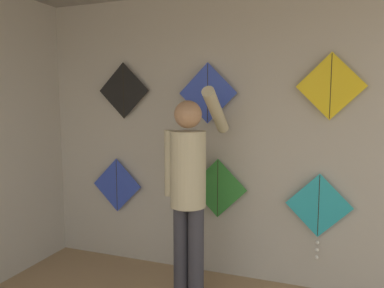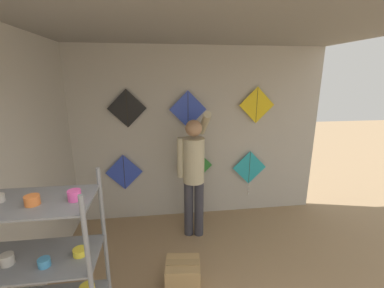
{
  "view_description": "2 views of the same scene",
  "coord_description": "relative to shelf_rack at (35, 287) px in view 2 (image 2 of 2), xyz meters",
  "views": [
    {
      "loc": [
        1.11,
        0.04,
        1.77
      ],
      "look_at": [
        -0.08,
        3.29,
        1.36
      ],
      "focal_mm": 35.0,
      "sensor_mm": 36.0,
      "label": 1
    },
    {
      "loc": [
        -0.49,
        -0.45,
        2.34
      ],
      "look_at": [
        0.02,
        3.29,
        1.34
      ],
      "focal_mm": 24.0,
      "sensor_mm": 36.0,
      "label": 2
    }
  ],
  "objects": [
    {
      "name": "left_panel",
      "position": [
        -0.52,
        0.72,
        0.42
      ],
      "size": [
        0.06,
        4.39,
        2.8
      ],
      "primitive_type": "cube",
      "color": "#BCB7AD",
      "rests_on": "ground"
    },
    {
      "name": "ceiling_slab",
      "position": [
        1.33,
        0.72,
        1.84
      ],
      "size": [
        4.45,
        4.39,
        0.04
      ],
      "primitive_type": "cube",
      "color": "gray"
    },
    {
      "name": "shopkeeper",
      "position": [
        1.33,
        1.9,
        0.08
      ],
      "size": [
        0.47,
        0.62,
        1.88
      ],
      "rotation": [
        0.0,
        0.0,
        -0.21
      ],
      "color": "#383842",
      "rests_on": "ground"
    },
    {
      "name": "kite_5",
      "position": [
        2.44,
        2.45,
        0.9
      ],
      "size": [
        0.59,
        0.01,
        0.59
      ],
      "color": "yellow"
    },
    {
      "name": "kite_0",
      "position": [
        0.28,
        2.45,
        -0.14
      ],
      "size": [
        0.59,
        0.01,
        0.59
      ],
      "color": "blue"
    },
    {
      "name": "kite_3",
      "position": [
        0.39,
        2.45,
        0.88
      ],
      "size": [
        0.59,
        0.01,
        0.59
      ],
      "color": "black"
    },
    {
      "name": "shelf_rack",
      "position": [
        0.0,
        0.0,
        0.0
      ],
      "size": [
        0.87,
        0.45,
        1.73
      ],
      "color": "slate",
      "rests_on": "ground"
    },
    {
      "name": "kite_2",
      "position": [
        2.38,
        2.45,
        -0.2
      ],
      "size": [
        0.59,
        0.04,
        0.8
      ],
      "color": "#28B2C6"
    },
    {
      "name": "kite_4",
      "position": [
        1.32,
        2.45,
        0.85
      ],
      "size": [
        0.59,
        0.01,
        0.59
      ],
      "color": "blue"
    },
    {
      "name": "back_panel",
      "position": [
        1.33,
        2.54,
        0.42
      ],
      "size": [
        4.45,
        0.06,
        2.8
      ],
      "primitive_type": "cube",
      "color": "#BCB7AD",
      "rests_on": "ground"
    },
    {
      "name": "cardboard_box",
      "position": [
        1.06,
        0.85,
        -0.81
      ],
      "size": [
        0.41,
        0.36,
        0.36
      ],
      "rotation": [
        0.0,
        0.0,
        -0.12
      ],
      "color": "tan",
      "rests_on": "ground"
    },
    {
      "name": "kite_1",
      "position": [
        1.43,
        2.45,
        -0.08
      ],
      "size": [
        0.59,
        0.01,
        0.59
      ],
      "color": "#338C38"
    }
  ]
}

